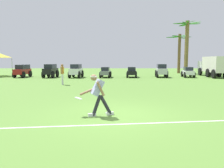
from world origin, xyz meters
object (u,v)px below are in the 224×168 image
Objects in this scene: parked_car_slot_d at (107,72)px; parked_car_slot_e at (133,72)px; parked_car_slot_f at (162,70)px; box_truck at (213,66)px; parked_car_slot_b at (52,70)px; palm_tree_right_of_centre at (187,42)px; parked_car_slot_c at (77,70)px; palm_tree_left_of_centre at (188,43)px; palm_tree_far_left at (180,50)px; parked_car_slot_g at (189,72)px; frisbee_thrower at (99,93)px; parked_car_slot_a at (24,70)px; frisbee_in_flight at (79,98)px; teammate_near_sideline at (63,72)px.

parked_car_slot_e is at bearing 3.60° from parked_car_slot_d.
box_truck reaches higher than parked_car_slot_f.
palm_tree_right_of_centre is (16.74, 7.51, 3.51)m from parked_car_slot_b.
palm_tree_left_of_centre is at bearing 21.27° from parked_car_slot_c.
palm_tree_far_left is at bearing 104.88° from box_truck.
palm_tree_far_left reaches higher than parked_car_slot_f.
box_truck is at bearing 13.63° from parked_car_slot_g.
palm_tree_left_of_centre reaches higher than frisbee_thrower.
palm_tree_right_of_centre reaches higher than parked_car_slot_f.
parked_car_slot_a is at bearing 179.67° from parked_car_slot_g.
palm_tree_far_left is at bearing 60.41° from parked_car_slot_f.
palm_tree_left_of_centre reaches higher than parked_car_slot_b.
frisbee_in_flight is at bearing -179.87° from frisbee_thrower.
frisbee_thrower is at bearing -118.04° from parked_car_slot_g.
parked_car_slot_g is at bearing 1.70° from parked_car_slot_d.
palm_tree_far_left is (7.16, 7.14, 2.61)m from parked_car_slot_e.
palm_tree_left_of_centre is at bearing -83.56° from palm_tree_far_left.
parked_car_slot_b is 18.68m from palm_tree_right_of_centre.
parked_car_slot_a is at bearing 129.53° from teammate_near_sideline.
parked_car_slot_d is 8.81m from parked_car_slot_g.
teammate_near_sideline is 0.69× the size of parked_car_slot_d.
parked_car_slot_d is (-0.21, 15.87, -0.23)m from frisbee_thrower.
parked_car_slot_g is at bearing 60.20° from frisbee_in_flight.
frisbee_in_flight is 0.11× the size of parked_car_slot_c.
parked_car_slot_b is 11.80m from parked_car_slot_f.
parked_car_slot_c is at bearing -158.73° from palm_tree_left_of_centre.
parked_car_slot_f is at bearing -124.34° from palm_tree_right_of_centre.
parked_car_slot_e is at bearing -135.08° from palm_tree_far_left.
parked_car_slot_d reaches higher than frisbee_in_flight.
palm_tree_right_of_centre is (-0.72, 6.61, 3.02)m from box_truck.
frisbee_thrower is at bearing -89.24° from parked_car_slot_d.
parked_car_slot_b is 1.05× the size of parked_car_slot_g.
teammate_near_sideline is at bearing -67.70° from parked_car_slot_b.
parked_car_slot_e is (2.78, 0.18, 0.00)m from parked_car_slot_d.
parked_car_slot_c is 0.40× the size of box_truck.
frisbee_in_flight is 17.41m from parked_car_slot_f.
palm_tree_left_of_centre reaches higher than parked_car_slot_c.
parked_car_slot_e and parked_car_slot_g have the same top height.
frisbee_in_flight is 20.71m from box_truck.
parked_car_slot_f is at bearing -0.18° from parked_car_slot_a.
palm_tree_left_of_centre reaches higher than parked_car_slot_d.
parked_car_slot_f is (14.88, -0.05, 0.02)m from parked_car_slot_a.
palm_tree_left_of_centre is at bearing 73.69° from parked_car_slot_g.
parked_car_slot_f is (3.18, 0.14, 0.18)m from parked_car_slot_e.
palm_tree_left_of_centre is (13.22, 11.80, 2.97)m from teammate_near_sideline.
palm_tree_left_of_centre is at bearing 109.36° from box_truck.
palm_tree_far_left is at bearing 24.72° from parked_car_slot_b.
palm_tree_far_left is (9.73, 23.18, 2.39)m from frisbee_thrower.
parked_car_slot_f is at bearing 1.28° from parked_car_slot_b.
frisbee_thrower is at bearing -78.15° from parked_car_slot_c.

